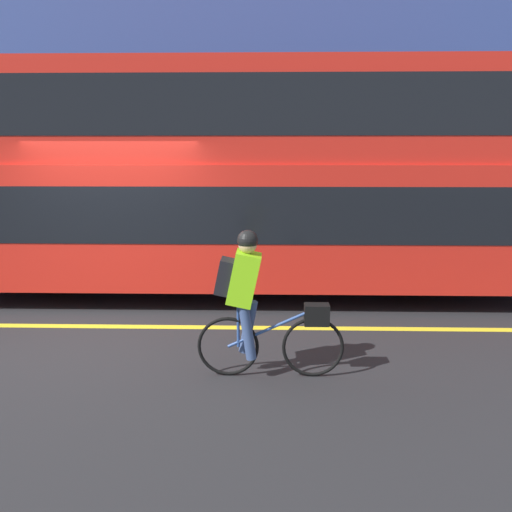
{
  "coord_description": "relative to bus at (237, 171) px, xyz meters",
  "views": [
    {
      "loc": [
        2.24,
        -6.19,
        2.38
      ],
      "look_at": [
        2.08,
        0.28,
        1.0
      ],
      "focal_mm": 35.0,
      "sensor_mm": 36.0,
      "label": 1
    }
  ],
  "objects": [
    {
      "name": "building_facade",
      "position": [
        -1.72,
        3.91,
        1.58
      ],
      "size": [
        60.0,
        0.3,
        7.24
      ],
      "color": "#33478C",
      "rests_on": "ground_plane"
    },
    {
      "name": "sidewalk_curb",
      "position": [
        -1.72,
        2.91,
        -1.97
      ],
      "size": [
        60.0,
        1.71,
        0.14
      ],
      "color": "gray",
      "rests_on": "ground_plane"
    },
    {
      "name": "street_sign_post",
      "position": [
        1.5,
        2.82,
        -0.5
      ],
      "size": [
        0.36,
        0.09,
        2.5
      ],
      "color": "#59595B",
      "rests_on": "sidewalk_curb"
    },
    {
      "name": "road_center_line",
      "position": [
        -1.72,
        -1.83,
        -2.03
      ],
      "size": [
        50.0,
        0.14,
        0.01
      ],
      "primitive_type": "cube",
      "color": "yellow",
      "rests_on": "ground_plane"
    },
    {
      "name": "cyclist_on_bike",
      "position": [
        0.38,
        -3.3,
        -1.18
      ],
      "size": [
        1.56,
        0.32,
        1.59
      ],
      "color": "black",
      "rests_on": "ground_plane"
    },
    {
      "name": "bus",
      "position": [
        0.0,
        0.0,
        0.0
      ],
      "size": [
        9.85,
        2.55,
        3.65
      ],
      "color": "black",
      "rests_on": "ground_plane"
    },
    {
      "name": "ground_plane",
      "position": [
        -1.72,
        -2.1,
        -2.04
      ],
      "size": [
        80.0,
        80.0,
        0.0
      ],
      "primitive_type": "plane",
      "color": "#232326"
    }
  ]
}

